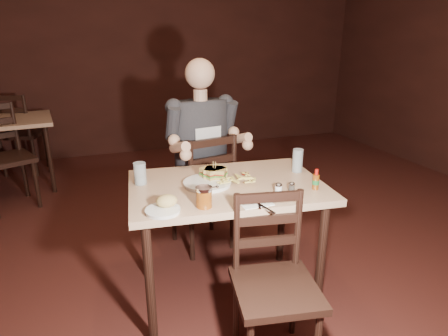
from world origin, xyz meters
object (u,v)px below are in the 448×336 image
object	(u,v)px
bg_chair_far	(22,133)
diner	(203,129)
chair_near	(276,289)
side_plate	(163,211)
bg_chair_near	(5,159)
glass_left	(140,174)
hot_sauce	(316,179)
chair_far	(202,191)
syrup_dispenser	(204,197)
bg_table	(11,127)
dinner_plate	(207,184)
glass_right	(298,161)
main_table	(227,198)

from	to	relation	value
bg_chair_far	diner	world-z (taller)	diner
chair_near	side_plate	bearing A→B (deg)	156.62
chair_near	bg_chair_near	xyz separation A→B (m)	(-1.56, 2.53, 0.06)
glass_left	hot_sauce	xyz separation A→B (m)	(0.91, -0.41, -0.01)
chair_far	bg_chair_far	xyz separation A→B (m)	(-1.55, 2.40, 0.03)
bg_chair_far	syrup_dispenser	world-z (taller)	bg_chair_far
bg_table	side_plate	bearing A→B (deg)	-68.51
chair_near	dinner_plate	xyz separation A→B (m)	(-0.16, 0.59, 0.35)
bg_chair_far	glass_right	xyz separation A→B (m)	(2.00, -3.02, 0.36)
bg_chair_near	main_table	bearing A→B (deg)	-75.64
chair_far	bg_chair_far	world-z (taller)	bg_chair_far
dinner_plate	hot_sauce	size ratio (longest dim) A/B	2.28
dinner_plate	chair_far	bearing A→B (deg)	76.85
hot_sauce	syrup_dispenser	world-z (taller)	hot_sauce
diner	glass_left	distance (m)	0.70
bg_chair_far	diner	size ratio (longest dim) A/B	1.01
main_table	bg_chair_far	xyz separation A→B (m)	(-1.51, 3.06, -0.19)
chair_near	side_plate	distance (m)	0.66
bg_table	dinner_plate	bearing A→B (deg)	-60.67
glass_left	syrup_dispenser	world-z (taller)	glass_left
syrup_dispenser	side_plate	distance (m)	0.21
glass_right	side_plate	xyz separation A→B (m)	(-0.92, -0.30, -0.07)
chair_far	diner	distance (m)	0.50
main_table	bg_table	size ratio (longest dim) A/B	1.35
bg_chair_far	glass_right	distance (m)	3.64
bg_table	diner	world-z (taller)	diner
bg_table	bg_chair_far	distance (m)	0.58
side_plate	bg_table	bearing A→B (deg)	111.49
hot_sauce	syrup_dispenser	distance (m)	0.66
dinner_plate	glass_left	bearing A→B (deg)	158.30
bg_table	glass_right	bearing A→B (deg)	-50.92
bg_table	bg_chair_near	world-z (taller)	bg_chair_near
main_table	diner	world-z (taller)	diner
diner	hot_sauce	xyz separation A→B (m)	(0.39, -0.86, -0.13)
bg_chair_far	syrup_dispenser	size ratio (longest dim) A/B	9.05
bg_chair_near	glass_right	size ratio (longest dim) A/B	6.72
chair_near	bg_chair_far	size ratio (longest dim) A/B	0.89
hot_sauce	glass_right	bearing A→B (deg)	79.72
diner	glass_left	size ratio (longest dim) A/B	7.49
chair_near	bg_chair_far	world-z (taller)	bg_chair_far
syrup_dispenser	hot_sauce	bearing A→B (deg)	7.44
side_plate	syrup_dispenser	bearing A→B (deg)	-1.95
bg_table	chair_far	distance (m)	2.42
bg_table	diner	distance (m)	2.47
side_plate	hot_sauce	bearing A→B (deg)	0.41
bg_chair_far	chair_far	bearing A→B (deg)	139.04
main_table	syrup_dispenser	xyz separation A→B (m)	(-0.22, -0.26, 0.14)
side_plate	chair_far	bearing A→B (deg)	63.24
main_table	glass_right	size ratio (longest dim) A/B	8.10
chair_near	syrup_dispenser	xyz separation A→B (m)	(-0.26, 0.31, 0.39)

